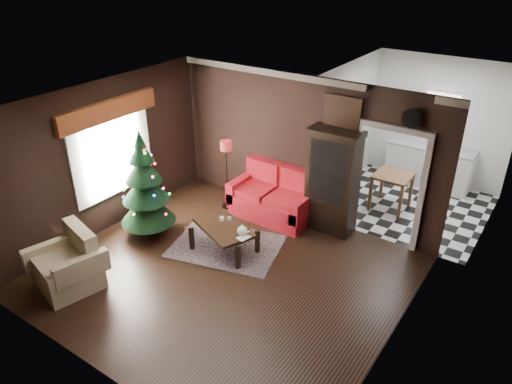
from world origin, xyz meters
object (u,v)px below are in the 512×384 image
Objects in this scene: loveseat at (272,194)px; kitchen_table at (391,191)px; coffee_table at (224,239)px; armchair at (66,262)px; curio_cabinet at (332,184)px; floor_lamp at (227,175)px; teapot at (242,231)px; christmas_tree at (145,184)px; wall_clock at (412,118)px.

kitchen_table is (1.80, 1.65, -0.12)m from loveseat.
loveseat is at bearing 88.91° from coffee_table.
coffee_table is (1.42, 2.15, -0.20)m from armchair.
curio_cabinet is 1.73× the size of coffee_table.
teapot is (1.23, -1.19, -0.23)m from floor_lamp.
christmas_tree is 5.95× the size of wall_clock.
armchair reaches higher than kitchen_table.
wall_clock is (3.80, 4.06, 1.92)m from armchair.
wall_clock reaches higher than loveseat.
curio_cabinet is (1.15, 0.22, 0.45)m from loveseat.
coffee_table is (1.48, 0.35, -0.79)m from christmas_tree.
coffee_table is at bearing -55.06° from floor_lamp.
curio_cabinet is at bearing 67.01° from teapot.
kitchen_table reaches higher than teapot.
kitchen_table is at bearing 59.92° from coffee_table.
teapot is 0.26× the size of kitchen_table.
christmas_tree reaches higher than teapot.
loveseat reaches higher than armchair.
christmas_tree is 2.54× the size of kitchen_table.
curio_cabinet reaches higher than teapot.
armchair is at bearing -100.70° from floor_lamp.
curio_cabinet is 5.94× the size of wall_clock.
floor_lamp is 0.75× the size of christmas_tree.
loveseat is 1.25m from curio_cabinet.
armchair is 2.81m from teapot.
wall_clock is at bearing -66.25° from kitchen_table.
wall_clock is (2.35, 0.40, 1.88)m from loveseat.
kitchen_table is (3.31, 3.51, -0.68)m from christmas_tree.
loveseat is 3.04m from wall_clock.
floor_lamp is at bearing 93.70° from armchair.
christmas_tree reaches higher than armchair.
curio_cabinet reaches higher than kitchen_table.
floor_lamp reaches higher than teapot.
wall_clock reaches higher than kitchen_table.
wall_clock is at bearing 61.29° from armchair.
loveseat is 0.96m from floor_lamp.
loveseat is at bearing 82.77° from armchair.
kitchen_table is at bearing 46.65° from christmas_tree.
coffee_table is at bearing 13.35° from christmas_tree.
curio_cabinet is at bearing 55.69° from coffee_table.
floor_lamp is 1.72m from teapot.
coffee_table is at bearing -91.09° from loveseat.
floor_lamp is at bearing 65.43° from christmas_tree.
floor_lamp is 1.29× the size of coffee_table.
curio_cabinet reaches higher than coffee_table.
loveseat is 0.89× the size of christmas_tree.
teapot is (-0.75, -1.77, -0.35)m from curio_cabinet.
wall_clock is 2.43m from kitchen_table.
teapot is at bearing -112.99° from curio_cabinet.
coffee_table is 1.46× the size of kitchen_table.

